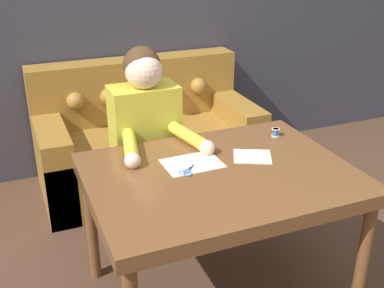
{
  "coord_description": "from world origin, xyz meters",
  "views": [
    {
      "loc": [
        -0.89,
        -1.71,
        1.82
      ],
      "look_at": [
        -0.08,
        0.27,
        0.86
      ],
      "focal_mm": 45.0,
      "sensor_mm": 36.0,
      "label": 1
    }
  ],
  "objects_px": {
    "dining_table": "(220,185)",
    "couch": "(147,142)",
    "scissors": "(189,170)",
    "thread_spool": "(276,132)",
    "person": "(147,150)"
  },
  "relations": [
    {
      "from": "dining_table",
      "to": "thread_spool",
      "type": "bearing_deg",
      "value": 30.17
    },
    {
      "from": "couch",
      "to": "thread_spool",
      "type": "relative_size",
      "value": 35.71
    },
    {
      "from": "dining_table",
      "to": "thread_spool",
      "type": "relative_size",
      "value": 27.98
    },
    {
      "from": "dining_table",
      "to": "person",
      "type": "height_order",
      "value": "person"
    },
    {
      "from": "dining_table",
      "to": "scissors",
      "type": "xyz_separation_m",
      "value": [
        -0.13,
        0.07,
        0.08
      ]
    },
    {
      "from": "dining_table",
      "to": "thread_spool",
      "type": "distance_m",
      "value": 0.55
    },
    {
      "from": "dining_table",
      "to": "couch",
      "type": "distance_m",
      "value": 1.45
    },
    {
      "from": "dining_table",
      "to": "scissors",
      "type": "bearing_deg",
      "value": 152.6
    },
    {
      "from": "person",
      "to": "dining_table",
      "type": "bearing_deg",
      "value": -74.46
    },
    {
      "from": "dining_table",
      "to": "couch",
      "type": "relative_size",
      "value": 0.78
    },
    {
      "from": "thread_spool",
      "to": "couch",
      "type": "bearing_deg",
      "value": 110.1
    },
    {
      "from": "dining_table",
      "to": "couch",
      "type": "xyz_separation_m",
      "value": [
        0.05,
        1.41,
        -0.36
      ]
    },
    {
      "from": "scissors",
      "to": "thread_spool",
      "type": "distance_m",
      "value": 0.63
    },
    {
      "from": "couch",
      "to": "scissors",
      "type": "height_order",
      "value": "couch"
    },
    {
      "from": "person",
      "to": "thread_spool",
      "type": "distance_m",
      "value": 0.75
    }
  ]
}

